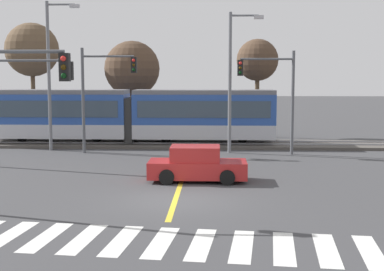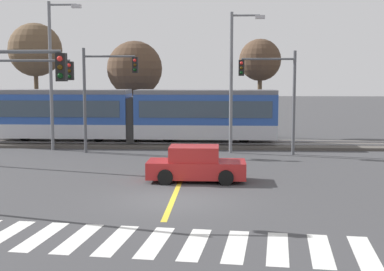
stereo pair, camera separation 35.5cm
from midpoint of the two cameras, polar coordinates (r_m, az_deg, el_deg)
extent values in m
plane|color=#3D3D3F|center=(19.65, -2.32, -6.89)|extent=(200.00, 200.00, 0.00)
cube|color=#4C4742|center=(34.66, -0.14, -0.93)|extent=(120.00, 4.00, 0.18)
cube|color=#939399|center=(33.93, -0.20, -0.85)|extent=(120.00, 0.08, 0.10)
cube|color=#939399|center=(35.36, -0.09, -0.55)|extent=(120.00, 0.08, 0.10)
cube|color=#B7BAC1|center=(36.08, -14.26, 0.59)|extent=(9.00, 2.60, 0.90)
cube|color=#284C9E|center=(35.97, -14.32, 2.81)|extent=(9.00, 2.60, 1.90)
cube|color=#384756|center=(34.70, -14.96, 2.75)|extent=(8.28, 0.04, 1.04)
cube|color=slate|center=(35.92, -14.37, 4.54)|extent=(9.00, 2.39, 0.28)
cylinder|color=black|center=(35.48, -10.41, -0.15)|extent=(0.70, 0.20, 0.70)
cylinder|color=black|center=(36.92, -17.92, -0.10)|extent=(0.70, 0.20, 0.70)
cube|color=#B7BAC1|center=(34.53, 1.00, 0.53)|extent=(9.00, 2.60, 0.90)
cube|color=#284C9E|center=(34.42, 1.01, 2.85)|extent=(9.00, 2.60, 1.90)
cube|color=#384756|center=(33.10, 0.94, 2.79)|extent=(8.28, 0.04, 1.04)
cube|color=slate|center=(34.37, 1.01, 4.66)|extent=(9.00, 2.39, 0.28)
cylinder|color=black|center=(34.60, 5.10, -0.23)|extent=(0.70, 0.20, 0.70)
cylinder|color=black|center=(34.74, -3.08, -0.19)|extent=(0.70, 0.20, 0.70)
cube|color=#2D2D2D|center=(34.93, -6.81, 1.71)|extent=(0.50, 2.34, 2.80)
cube|color=silver|center=(16.35, -19.49, -10.00)|extent=(0.84, 2.84, 0.01)
cube|color=silver|center=(15.88, -15.92, -10.36)|extent=(0.84, 2.84, 0.01)
cube|color=silver|center=(15.47, -12.13, -10.71)|extent=(0.84, 2.84, 0.01)
cube|color=silver|center=(15.13, -8.16, -11.02)|extent=(0.84, 2.84, 0.01)
cube|color=silver|center=(14.87, -4.01, -11.29)|extent=(0.84, 2.84, 0.01)
cube|color=silver|center=(14.68, 0.28, -11.50)|extent=(0.84, 2.84, 0.01)
cube|color=silver|center=(14.57, 4.65, -11.66)|extent=(0.84, 2.84, 0.01)
cube|color=silver|center=(14.55, 9.07, -11.75)|extent=(0.84, 2.84, 0.01)
cube|color=silver|center=(14.61, 13.48, -11.78)|extent=(0.84, 2.84, 0.01)
cube|color=silver|center=(14.75, 17.83, -11.73)|extent=(0.84, 2.84, 0.01)
cube|color=gold|center=(24.68, -1.29, -4.13)|extent=(0.20, 16.27, 0.01)
cube|color=#B22323|center=(23.00, 0.15, -3.60)|extent=(4.21, 1.71, 0.72)
cube|color=#B22323|center=(22.90, -0.10, -1.93)|extent=(2.11, 1.53, 0.64)
cube|color=#384756|center=(22.88, 2.41, -1.94)|extent=(0.10, 1.43, 0.52)
cube|color=#384756|center=(23.67, -0.01, -1.65)|extent=(1.79, 0.05, 0.48)
cylinder|color=black|center=(23.86, 3.27, -3.73)|extent=(0.64, 0.22, 0.64)
cylinder|color=black|center=(22.19, 3.33, -4.51)|extent=(0.64, 0.22, 0.64)
cylinder|color=black|center=(23.96, -2.78, -3.69)|extent=(0.64, 0.22, 0.64)
cylinder|color=black|center=(22.29, -3.18, -4.45)|extent=(0.64, 0.22, 0.64)
cylinder|color=#515459|center=(31.00, 10.36, 3.42)|extent=(0.18, 0.18, 5.92)
cylinder|color=#515459|center=(30.81, 7.66, 8.09)|extent=(3.00, 0.12, 0.12)
cube|color=black|center=(30.71, 4.83, 7.20)|extent=(0.32, 0.28, 0.90)
sphere|color=red|center=(30.56, 4.85, 7.71)|extent=(0.18, 0.18, 0.18)
sphere|color=#3A2706|center=(30.56, 4.84, 7.20)|extent=(0.18, 0.18, 0.18)
sphere|color=black|center=(30.55, 4.84, 6.69)|extent=(0.18, 0.18, 0.18)
cylinder|color=#515459|center=(31.77, -11.85, 3.63)|extent=(0.18, 0.18, 6.11)
cylinder|color=#515459|center=(31.41, -9.28, 8.34)|extent=(3.00, 0.12, 0.12)
cube|color=black|center=(31.13, -6.54, 7.48)|extent=(0.32, 0.28, 0.90)
sphere|color=red|center=(30.99, -6.59, 7.98)|extent=(0.18, 0.18, 0.18)
sphere|color=#3A2706|center=(30.98, -6.58, 7.48)|extent=(0.18, 0.18, 0.18)
sphere|color=black|center=(30.98, -6.58, 6.98)|extent=(0.18, 0.18, 0.18)
cylinder|color=#515459|center=(18.31, -19.34, 8.45)|extent=(3.50, 0.12, 0.12)
cube|color=black|center=(17.72, -13.98, 7.08)|extent=(0.32, 0.28, 0.90)
sphere|color=red|center=(17.58, -14.15, 7.96)|extent=(0.18, 0.18, 0.18)
sphere|color=#3A2706|center=(17.58, -14.12, 7.08)|extent=(0.18, 0.18, 0.18)
sphere|color=black|center=(17.57, -14.10, 6.20)|extent=(0.18, 0.18, 0.18)
cylinder|color=#515459|center=(27.42, -17.38, 7.64)|extent=(4.00, 0.12, 0.12)
cube|color=black|center=(26.80, -13.29, 6.73)|extent=(0.32, 0.28, 0.90)
sphere|color=red|center=(26.66, -13.39, 7.31)|extent=(0.18, 0.18, 0.18)
sphere|color=#3A2706|center=(26.66, -13.38, 6.73)|extent=(0.18, 0.18, 0.18)
sphere|color=black|center=(26.66, -13.36, 6.15)|extent=(0.18, 0.18, 0.18)
cylinder|color=slate|center=(33.37, -15.31, 6.06)|extent=(0.20, 0.20, 8.89)
cylinder|color=slate|center=(33.39, -14.14, 13.41)|extent=(1.66, 0.12, 0.12)
cube|color=#B2B2B7|center=(33.15, -12.72, 13.32)|extent=(0.56, 0.28, 0.20)
cylinder|color=slate|center=(31.18, 3.73, 5.57)|extent=(0.20, 0.20, 8.14)
cylinder|color=slate|center=(31.39, 5.29, 12.64)|extent=(1.61, 0.12, 0.12)
cube|color=#B2B2B7|center=(31.43, 6.79, 12.43)|extent=(0.56, 0.28, 0.20)
cylinder|color=brown|center=(42.03, -16.79, 3.82)|extent=(0.32, 0.32, 5.64)
sphere|color=brown|center=(42.04, -16.95, 8.75)|extent=(3.98, 3.98, 3.98)
cylinder|color=brown|center=(39.87, -6.61, 2.90)|extent=(0.32, 0.32, 4.21)
sphere|color=#4C3828|center=(39.80, -6.66, 7.10)|extent=(4.07, 4.07, 4.07)
cylinder|color=brown|center=(39.67, 6.69, 3.48)|extent=(0.32, 0.32, 5.04)
sphere|color=#4C3828|center=(39.64, 6.75, 8.01)|extent=(3.06, 3.06, 3.06)
camera|label=1|loc=(0.18, -90.39, -0.04)|focal=50.00mm
camera|label=2|loc=(0.18, 89.61, 0.04)|focal=50.00mm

